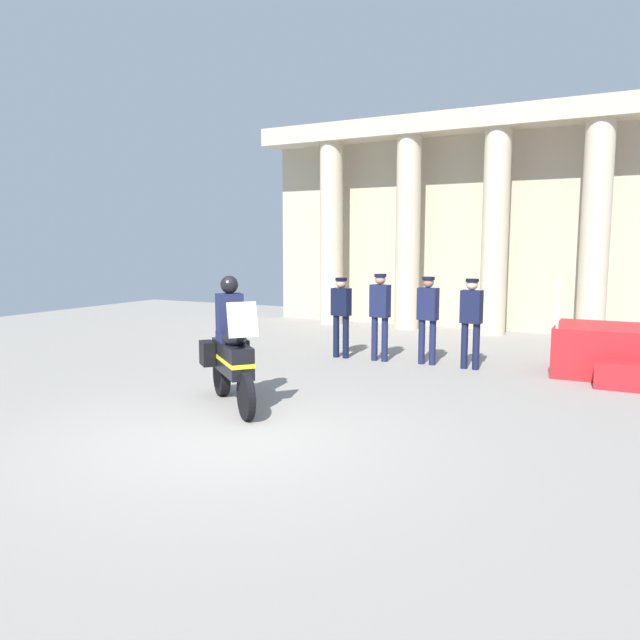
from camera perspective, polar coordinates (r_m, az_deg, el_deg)
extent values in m
plane|color=gray|center=(7.64, -9.21, -10.73)|extent=(28.00, 28.00, 0.00)
cube|color=#B6AB91|center=(17.55, 13.09, 8.79)|extent=(11.38, 0.30, 5.81)
cylinder|color=beige|center=(17.89, 1.09, 8.10)|extent=(0.68, 0.68, 5.29)
cylinder|color=beige|center=(16.98, 8.36, 8.08)|extent=(0.68, 0.68, 5.29)
cylinder|color=beige|center=(16.37, 16.31, 7.92)|extent=(0.68, 0.68, 5.29)
cylinder|color=beige|center=(16.08, 24.70, 7.58)|extent=(0.68, 0.68, 5.29)
cube|color=#BEB297|center=(16.94, 12.53, 17.86)|extent=(11.38, 0.88, 0.50)
cylinder|color=silver|center=(11.20, 21.70, 1.53)|extent=(0.05, 0.05, 0.90)
cylinder|color=black|center=(12.54, 1.55, -1.55)|extent=(0.13, 0.13, 0.89)
cylinder|color=black|center=(12.45, 2.47, -1.62)|extent=(0.13, 0.13, 0.89)
cube|color=black|center=(12.41, 2.02, 1.73)|extent=(0.40, 0.26, 0.57)
sphere|color=tan|center=(12.38, 2.03, 3.53)|extent=(0.21, 0.21, 0.21)
cylinder|color=black|center=(12.37, 2.03, 3.89)|extent=(0.24, 0.24, 0.06)
cylinder|color=#191E42|center=(12.23, 5.21, -1.78)|extent=(0.13, 0.13, 0.90)
cylinder|color=#191E42|center=(12.15, 6.17, -1.85)|extent=(0.13, 0.13, 0.90)
cube|color=#191E42|center=(12.09, 5.74, 1.82)|extent=(0.40, 0.26, 0.66)
sphere|color=tan|center=(12.06, 5.76, 3.86)|extent=(0.21, 0.21, 0.21)
cylinder|color=black|center=(12.06, 5.77, 4.24)|extent=(0.24, 0.24, 0.06)
cylinder|color=#191E42|center=(11.99, 9.64, -2.05)|extent=(0.13, 0.13, 0.88)
cylinder|color=#191E42|center=(11.93, 10.65, -2.13)|extent=(0.13, 0.13, 0.88)
cube|color=#191E42|center=(11.86, 10.23, 1.52)|extent=(0.40, 0.26, 0.63)
sphere|color=#997056|center=(11.83, 10.27, 3.54)|extent=(0.21, 0.21, 0.21)
cylinder|color=black|center=(11.83, 10.28, 3.92)|extent=(0.24, 0.24, 0.06)
cylinder|color=#141938|center=(11.70, 13.57, -2.39)|extent=(0.13, 0.13, 0.88)
cylinder|color=#141938|center=(11.65, 14.62, -2.46)|extent=(0.13, 0.13, 0.88)
cube|color=#141938|center=(11.58, 14.21, 1.23)|extent=(0.40, 0.26, 0.62)
sphere|color=beige|center=(11.55, 14.27, 3.28)|extent=(0.21, 0.21, 0.21)
cylinder|color=black|center=(11.54, 14.28, 3.67)|extent=(0.24, 0.24, 0.06)
cylinder|color=black|center=(8.14, -7.05, -7.23)|extent=(0.55, 0.49, 0.64)
cylinder|color=black|center=(9.51, -9.34, -5.18)|extent=(0.58, 0.52, 0.64)
cube|color=black|center=(8.74, -8.33, -3.57)|extent=(1.15, 1.05, 0.44)
ellipsoid|color=black|center=(8.54, -8.13, -1.64)|extent=(0.60, 0.58, 0.26)
cube|color=yellow|center=(8.74, -8.33, -3.70)|extent=(1.17, 1.07, 0.06)
cube|color=silver|center=(8.07, -7.39, 0.02)|extent=(0.38, 0.41, 0.47)
cube|color=black|center=(9.28, -7.52, -2.94)|extent=(0.39, 0.37, 0.36)
cube|color=black|center=(9.17, -10.67, -3.13)|extent=(0.39, 0.37, 0.36)
cube|color=#191E42|center=(8.81, -8.56, -1.58)|extent=(0.52, 0.52, 0.14)
cube|color=#191E42|center=(8.76, -8.60, 0.68)|extent=(0.43, 0.44, 0.56)
sphere|color=black|center=(8.71, -8.62, 3.35)|extent=(0.26, 0.26, 0.26)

